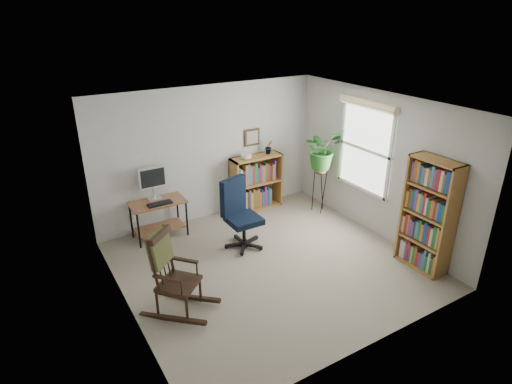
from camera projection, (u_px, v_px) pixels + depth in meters
floor at (270, 265)px, 6.46m from camera, size 4.20×4.00×0.00m
ceiling at (272, 107)px, 5.51m from camera, size 4.20×4.00×0.00m
wall_back at (209, 153)px, 7.56m from camera, size 4.20×0.00×2.40m
wall_front at (376, 258)px, 4.42m from camera, size 4.20×0.00×2.40m
wall_left at (120, 229)px, 4.99m from camera, size 0.00×4.00×2.40m
wall_right at (379, 166)px, 6.98m from camera, size 0.00×4.00×2.40m
window at (365, 149)px, 7.12m from camera, size 0.12×1.20×1.50m
desk at (159, 219)px, 7.15m from camera, size 0.89×0.49×0.64m
monitor at (153, 183)px, 7.02m from camera, size 0.46×0.16×0.56m
keyboard at (160, 204)px, 6.92m from camera, size 0.40×0.15×0.02m
office_chair at (244, 215)px, 6.73m from camera, size 0.79×0.79×1.16m
rocking_chair at (178, 273)px, 5.27m from camera, size 1.08×1.12×1.13m
low_bookshelf at (256, 182)px, 8.10m from camera, size 0.99×0.33×1.05m
tall_bookshelf at (428, 215)px, 6.10m from camera, size 0.32×0.74×1.69m
plant_stand at (320, 188)px, 7.98m from camera, size 0.26×0.26×0.93m
spider_plant at (324, 130)px, 7.53m from camera, size 1.69×1.87×1.46m
potted_plant_small at (269, 151)px, 8.01m from camera, size 0.13×0.24×0.11m
framed_picture at (252, 137)px, 7.88m from camera, size 0.32×0.04×0.32m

